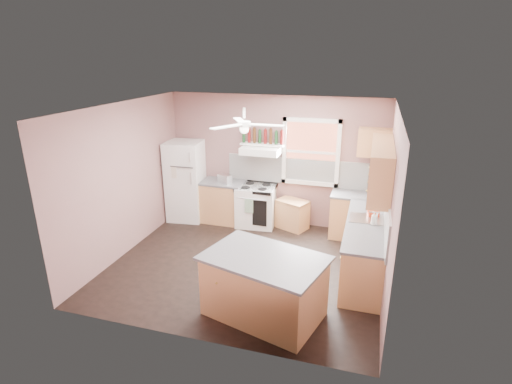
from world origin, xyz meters
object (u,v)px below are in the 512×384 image
(toaster, at_px, (225,179))
(refrigerator, at_px, (186,181))
(island, at_px, (264,287))
(cart, at_px, (292,214))
(stove, at_px, (256,206))

(toaster, bearing_deg, refrigerator, -157.45)
(island, bearing_deg, toaster, 135.64)
(refrigerator, xyz_separation_m, cart, (2.34, 0.13, -0.56))
(stove, height_order, cart, stove)
(stove, xyz_separation_m, island, (0.99, -2.94, 0.00))
(refrigerator, distance_m, cart, 2.41)
(toaster, relative_size, cart, 0.46)
(refrigerator, height_order, stove, refrigerator)
(toaster, bearing_deg, stove, 29.19)
(refrigerator, relative_size, toaster, 6.16)
(cart, bearing_deg, toaster, -151.70)
(refrigerator, distance_m, island, 3.86)
(cart, xyz_separation_m, island, (0.22, -2.99, 0.12))
(toaster, xyz_separation_m, island, (1.65, -2.86, -0.56))
(toaster, distance_m, cart, 1.59)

